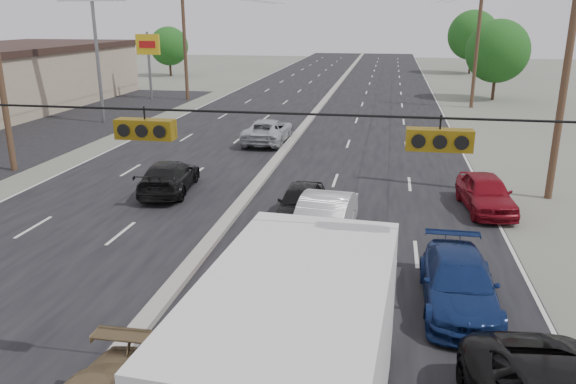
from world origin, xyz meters
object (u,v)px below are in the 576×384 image
at_px(tree_left_far, 169,46).
at_px(red_sedan, 277,250).
at_px(pole_sign_far, 148,50).
at_px(tree_right_far, 473,35).
at_px(tree_right_mid, 498,51).
at_px(queue_car_d, 459,284).
at_px(queue_car_e, 486,193).
at_px(queue_car_b, 323,222).
at_px(oncoming_far, 268,131).
at_px(queue_car_a, 301,203).
at_px(utility_pole_right_b, 566,75).
at_px(utility_pole_left_c, 185,42).
at_px(box_truck, 303,363).
at_px(utility_pole_right_c, 477,45).
at_px(oncoming_near, 169,177).

relative_size(tree_left_far, red_sedan, 1.42).
distance_m(pole_sign_far, tree_left_far, 20.89).
bearing_deg(tree_right_far, tree_right_mid, -92.29).
bearing_deg(queue_car_d, queue_car_e, 77.19).
distance_m(queue_car_b, oncoming_far, 15.92).
relative_size(queue_car_a, queue_car_b, 0.82).
height_order(tree_left_far, queue_car_b, tree_left_far).
relative_size(tree_right_mid, queue_car_d, 1.55).
distance_m(utility_pole_right_b, tree_right_far, 55.11).
height_order(tree_right_mid, queue_car_e, tree_right_mid).
height_order(pole_sign_far, queue_car_d, pole_sign_far).
bearing_deg(queue_car_e, utility_pole_left_c, 122.70).
distance_m(tree_right_far, red_sedan, 65.55).
bearing_deg(queue_car_e, box_truck, -116.21).
bearing_deg(queue_car_b, pole_sign_far, 126.75).
relative_size(box_truck, red_sedan, 1.75).
xyz_separation_m(queue_car_b, oncoming_far, (-5.12, 15.08, -0.07)).
bearing_deg(red_sedan, utility_pole_right_c, 79.73).
xyz_separation_m(red_sedan, oncoming_near, (-6.18, 7.02, -0.03)).
distance_m(red_sedan, queue_car_e, 9.80).
bearing_deg(utility_pole_left_c, box_truck, -67.59).
bearing_deg(queue_car_e, pole_sign_far, 126.87).
bearing_deg(tree_right_mid, tree_right_far, 87.71).
relative_size(utility_pole_left_c, queue_car_d, 2.18).
xyz_separation_m(utility_pole_right_c, red_sedan, (-9.85, -34.04, -4.40)).
relative_size(pole_sign_far, box_truck, 0.80).
relative_size(utility_pole_left_c, queue_car_b, 2.09).
distance_m(box_truck, queue_car_a, 12.06).
height_order(pole_sign_far, tree_left_far, tree_left_far).
xyz_separation_m(red_sedan, oncoming_far, (-4.05, 17.50, 0.01)).
bearing_deg(utility_pole_right_c, queue_car_e, -96.10).
relative_size(tree_left_far, tree_right_far, 0.75).
xyz_separation_m(utility_pole_right_c, queue_car_b, (-8.78, -31.61, -4.32)).
height_order(tree_left_far, box_truck, tree_left_far).
relative_size(queue_car_d, queue_car_e, 1.09).
xyz_separation_m(box_truck, queue_car_d, (3.20, 5.99, -1.26)).
bearing_deg(red_sedan, oncoming_near, 137.24).
height_order(queue_car_d, queue_car_e, queue_car_e).
relative_size(queue_car_a, oncoming_near, 0.82).
height_order(utility_pole_left_c, tree_right_far, utility_pole_left_c).
bearing_deg(red_sedan, tree_right_far, 84.10).
bearing_deg(tree_right_far, queue_car_a, -102.69).
xyz_separation_m(utility_pole_right_b, tree_left_far, (-34.50, 45.00, -1.39)).
bearing_deg(tree_right_mid, queue_car_a, -109.77).
xyz_separation_m(box_truck, red_sedan, (-1.88, 7.24, -1.21)).
bearing_deg(oncoming_near, utility_pole_left_c, -78.80).
relative_size(utility_pole_left_c, tree_right_far, 1.23).
relative_size(queue_car_b, queue_car_e, 1.14).
relative_size(pole_sign_far, tree_right_far, 0.74).
bearing_deg(utility_pole_left_c, tree_right_mid, 10.30).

